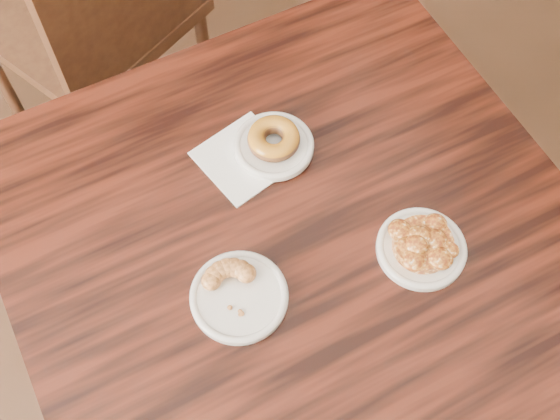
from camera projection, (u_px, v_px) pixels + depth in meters
floor at (290, 369)px, 1.82m from camera, size 5.00×5.00×0.00m
cafe_table at (296, 319)px, 1.49m from camera, size 1.03×1.03×0.75m
chair_far at (85, 14)px, 1.80m from camera, size 0.64×0.64×0.90m
napkin at (244, 158)px, 1.23m from camera, size 0.16×0.16×0.00m
plate_donut at (274, 146)px, 1.24m from camera, size 0.14×0.14×0.01m
plate_cruller at (239, 297)px, 1.10m from camera, size 0.16×0.16×0.01m
plate_fritter at (421, 249)px, 1.15m from camera, size 0.15×0.15×0.01m
glazed_donut at (274, 139)px, 1.22m from camera, size 0.09×0.09×0.03m
apple_fritter at (424, 243)px, 1.13m from camera, size 0.13×0.13×0.03m
cruller_fragment at (238, 292)px, 1.09m from camera, size 0.11×0.11×0.03m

